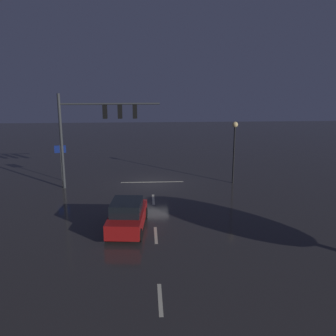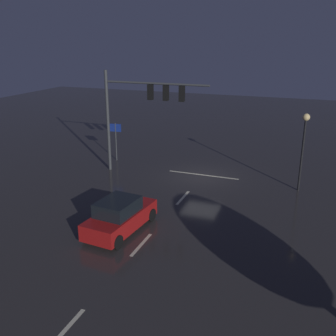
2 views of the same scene
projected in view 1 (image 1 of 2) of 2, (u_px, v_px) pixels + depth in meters
name	position (u px, v px, depth m)	size (l,w,h in m)	color
ground_plane	(152.00, 183.00, 30.03)	(80.00, 80.00, 0.00)	#2D2B2B
traffic_signal_assembly	(96.00, 122.00, 27.82)	(7.38, 0.47, 7.06)	#383A3D
lane_dash_far	(153.00, 199.00, 26.15)	(2.20, 0.16, 0.01)	beige
lane_dash_mid	(156.00, 235.00, 20.33)	(2.20, 0.16, 0.01)	beige
lane_dash_near	(160.00, 299.00, 14.51)	(2.20, 0.16, 0.01)	beige
stop_bar	(152.00, 182.00, 30.39)	(5.00, 0.16, 0.01)	beige
car_approaching	(127.00, 216.00, 20.93)	(2.26, 4.50, 1.70)	maroon
street_lamp_left_kerb	(234.00, 140.00, 29.33)	(0.44, 0.44, 4.87)	black
route_sign	(61.00, 155.00, 30.41)	(0.90, 0.18, 2.93)	#383A3D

